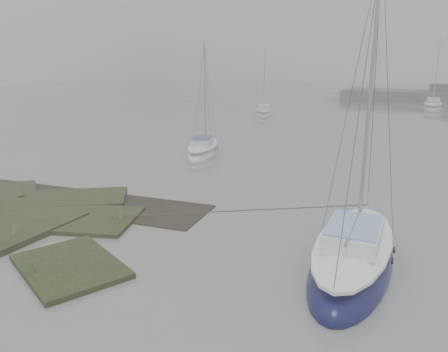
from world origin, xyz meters
TOP-DOWN VIEW (x-y plane):
  - ground at (0.00, 30.00)m, footprint 160.00×160.00m
  - sailboat_main at (7.97, 3.25)m, footprint 2.49×6.88m
  - sailboat_white at (-3.60, 15.06)m, footprint 3.22×5.62m
  - sailboat_far_a at (-7.44, 35.52)m, footprint 3.60×5.71m
  - sailboat_far_b at (8.87, 49.44)m, footprint 2.36×6.61m
  - sailboat_far_c at (-5.90, 62.75)m, footprint 4.42×3.19m

SIDE VIEW (x-z plane):
  - ground at x=0.00m, z-range 0.00..0.00m
  - sailboat_far_c at x=-5.90m, z-range -2.82..3.19m
  - sailboat_white at x=-3.60m, z-range -3.54..4.00m
  - sailboat_far_a at x=-7.44m, z-range -3.60..4.07m
  - sailboat_far_b at x=8.87m, z-range -4.33..4.90m
  - sailboat_main at x=7.97m, z-range -4.50..5.10m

